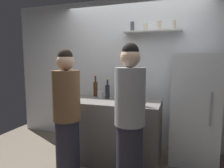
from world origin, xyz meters
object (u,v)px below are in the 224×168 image
at_px(wine_bottle_dark_glass, 107,91).
at_px(wine_bottle_green_glass, 138,96).
at_px(refrigerator, 194,109).
at_px(water_bottle_plastic, 70,92).
at_px(utensil_holder, 100,94).
at_px(wine_bottle_pale_glass, 117,90).
at_px(wine_bottle_amber_glass, 96,88).
at_px(baking_pan, 133,100).
at_px(person_brown_jacket, 67,117).
at_px(person_grey_hoodie, 130,121).

relative_size(wine_bottle_dark_glass, wine_bottle_green_glass, 0.99).
bearing_deg(refrigerator, water_bottle_plastic, -163.97).
xyz_separation_m(utensil_holder, wine_bottle_pale_glass, (0.25, 0.08, 0.07)).
distance_m(refrigerator, wine_bottle_pale_glass, 1.20).
bearing_deg(wine_bottle_amber_glass, baking_pan, -17.25).
distance_m(refrigerator, person_brown_jacket, 1.84).
distance_m(wine_bottle_pale_glass, water_bottle_plastic, 0.74).
relative_size(refrigerator, person_brown_jacket, 0.97).
bearing_deg(baking_pan, utensil_holder, 168.16).
bearing_deg(wine_bottle_dark_glass, wine_bottle_pale_glass, 49.67).
distance_m(baking_pan, person_brown_jacket, 0.99).
bearing_deg(wine_bottle_dark_glass, baking_pan, -9.46).
distance_m(wine_bottle_amber_glass, person_grey_hoodie, 1.24).
relative_size(utensil_holder, person_grey_hoodie, 0.13).
relative_size(baking_pan, water_bottle_plastic, 1.34).
xyz_separation_m(water_bottle_plastic, person_brown_jacket, (0.25, -0.51, -0.22)).
bearing_deg(utensil_holder, baking_pan, -11.84).
bearing_deg(wine_bottle_green_glass, wine_bottle_dark_glass, 150.43).
relative_size(wine_bottle_pale_glass, person_brown_jacket, 0.21).
xyz_separation_m(wine_bottle_pale_glass, wine_bottle_green_glass, (0.44, -0.44, -0.00)).
bearing_deg(person_brown_jacket, utensil_holder, -96.19).
height_order(wine_bottle_amber_glass, wine_bottle_pale_glass, wine_bottle_pale_glass).
bearing_deg(water_bottle_plastic, person_brown_jacket, -63.69).
distance_m(wine_bottle_green_glass, water_bottle_plastic, 1.05).
bearing_deg(wine_bottle_pale_glass, baking_pan, -33.01).
bearing_deg(person_grey_hoodie, person_brown_jacket, -69.71).
bearing_deg(person_brown_jacket, person_grey_hoodie, -177.75).
bearing_deg(wine_bottle_green_glass, utensil_holder, 152.44).
bearing_deg(wine_bottle_green_glass, wine_bottle_amber_glass, 150.85).
xyz_separation_m(baking_pan, wine_bottle_pale_glass, (-0.31, 0.20, 0.10)).
height_order(baking_pan, person_grey_hoodie, person_grey_hoodie).
xyz_separation_m(person_grey_hoodie, person_brown_jacket, (-0.80, -0.01, -0.03)).
xyz_separation_m(utensil_holder, wine_bottle_green_glass, (0.69, -0.36, 0.07)).
height_order(refrigerator, utensil_holder, refrigerator).
distance_m(wine_bottle_amber_glass, water_bottle_plastic, 0.49).
height_order(wine_bottle_dark_glass, wine_bottle_green_glass, wine_bottle_green_glass).
bearing_deg(wine_bottle_amber_glass, wine_bottle_pale_glass, -1.86).
bearing_deg(person_brown_jacket, refrigerator, -144.76).
xyz_separation_m(refrigerator, wine_bottle_amber_glass, (-1.54, -0.09, 0.25)).
relative_size(wine_bottle_amber_glass, person_grey_hoodie, 0.20).
xyz_separation_m(refrigerator, water_bottle_plastic, (-1.78, -0.51, 0.23)).
relative_size(refrigerator, water_bottle_plastic, 6.34).
bearing_deg(utensil_holder, wine_bottle_amber_glass, 143.15).
bearing_deg(wine_bottle_pale_glass, water_bottle_plastic, -145.99).
bearing_deg(wine_bottle_pale_glass, refrigerator, 4.80).
relative_size(wine_bottle_amber_glass, wine_bottle_pale_glass, 0.99).
height_order(wine_bottle_dark_glass, person_brown_jacket, person_brown_jacket).
relative_size(wine_bottle_dark_glass, person_grey_hoodie, 0.19).
bearing_deg(wine_bottle_pale_glass, wine_bottle_amber_glass, 178.14).
distance_m(wine_bottle_dark_glass, person_grey_hoodie, 0.97).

